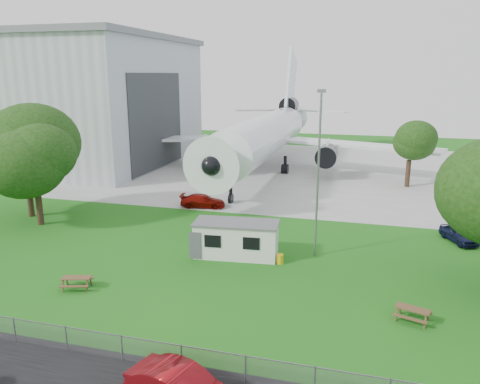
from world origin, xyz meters
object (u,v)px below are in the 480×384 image
(hangar, at_px, (40,99))
(site_cabin, at_px, (236,239))
(airliner, at_px, (267,133))
(picnic_east, at_px, (412,321))
(picnic_west, at_px, (77,288))

(hangar, distance_m, site_cabin, 51.97)
(hangar, distance_m, airliner, 36.21)
(site_cabin, xyz_separation_m, picnic_east, (11.85, -6.56, -1.31))
(airliner, height_order, picnic_east, airliner)
(picnic_east, bearing_deg, picnic_west, -157.82)
(hangar, xyz_separation_m, picnic_east, (52.42, -38.01, -9.41))
(hangar, bearing_deg, airliner, -0.22)
(picnic_east, bearing_deg, airliner, 131.67)
(picnic_west, bearing_deg, site_cabin, 27.92)
(airliner, relative_size, picnic_east, 26.52)
(airliner, distance_m, site_cabin, 31.90)
(airliner, relative_size, picnic_west, 26.52)
(site_cabin, relative_size, picnic_west, 3.82)
(picnic_west, xyz_separation_m, picnic_east, (20.04, 1.40, 0.00))
(site_cabin, bearing_deg, picnic_east, -28.96)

